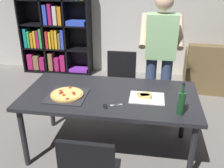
{
  "coord_description": "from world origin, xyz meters",
  "views": [
    {
      "loc": [
        0.41,
        -2.44,
        2.0
      ],
      "look_at": [
        0.0,
        0.15,
        0.8
      ],
      "focal_mm": 40.94,
      "sensor_mm": 36.0,
      "label": 1
    }
  ],
  "objects_px": {
    "dining_table": "(110,99)",
    "wine_bottle": "(181,102)",
    "bookshelf": "(55,26)",
    "kitchen_scissors": "(109,106)",
    "chair_far_side": "(121,79)",
    "pepperoni_pizza_on_tray": "(67,95)",
    "person_serving_pizza": "(160,54)"
  },
  "relations": [
    {
      "from": "kitchen_scissors",
      "to": "bookshelf",
      "type": "bearing_deg",
      "value": 120.19
    },
    {
      "from": "chair_far_side",
      "to": "wine_bottle",
      "type": "height_order",
      "value": "wine_bottle"
    },
    {
      "from": "bookshelf",
      "to": "person_serving_pizza",
      "type": "distance_m",
      "value": 2.61
    },
    {
      "from": "pepperoni_pizza_on_tray",
      "to": "wine_bottle",
      "type": "height_order",
      "value": "wine_bottle"
    },
    {
      "from": "person_serving_pizza",
      "to": "wine_bottle",
      "type": "height_order",
      "value": "person_serving_pizza"
    },
    {
      "from": "wine_bottle",
      "to": "kitchen_scissors",
      "type": "distance_m",
      "value": 0.69
    },
    {
      "from": "chair_far_side",
      "to": "wine_bottle",
      "type": "bearing_deg",
      "value": -60.35
    },
    {
      "from": "wine_bottle",
      "to": "kitchen_scissors",
      "type": "bearing_deg",
      "value": 177.07
    },
    {
      "from": "bookshelf",
      "to": "kitchen_scissors",
      "type": "bearing_deg",
      "value": -59.81
    },
    {
      "from": "dining_table",
      "to": "pepperoni_pizza_on_tray",
      "type": "bearing_deg",
      "value": -164.53
    },
    {
      "from": "person_serving_pizza",
      "to": "pepperoni_pizza_on_tray",
      "type": "distance_m",
      "value": 1.32
    },
    {
      "from": "kitchen_scissors",
      "to": "wine_bottle",
      "type": "bearing_deg",
      "value": -2.93
    },
    {
      "from": "bookshelf",
      "to": "wine_bottle",
      "type": "distance_m",
      "value": 3.48
    },
    {
      "from": "dining_table",
      "to": "person_serving_pizza",
      "type": "height_order",
      "value": "person_serving_pizza"
    },
    {
      "from": "chair_far_side",
      "to": "pepperoni_pizza_on_tray",
      "type": "height_order",
      "value": "chair_far_side"
    },
    {
      "from": "bookshelf",
      "to": "kitchen_scissors",
      "type": "relative_size",
      "value": 9.85
    },
    {
      "from": "bookshelf",
      "to": "wine_bottle",
      "type": "height_order",
      "value": "bookshelf"
    },
    {
      "from": "chair_far_side",
      "to": "dining_table",
      "type": "bearing_deg",
      "value": -90.0
    },
    {
      "from": "chair_far_side",
      "to": "person_serving_pizza",
      "type": "distance_m",
      "value": 0.75
    },
    {
      "from": "person_serving_pizza",
      "to": "dining_table",
      "type": "bearing_deg",
      "value": -125.7
    },
    {
      "from": "bookshelf",
      "to": "kitchen_scissors",
      "type": "xyz_separation_m",
      "value": [
        1.54,
        -2.64,
        -0.19
      ]
    },
    {
      "from": "wine_bottle",
      "to": "kitchen_scissors",
      "type": "xyz_separation_m",
      "value": [
        -0.68,
        0.03,
        -0.11
      ]
    },
    {
      "from": "dining_table",
      "to": "wine_bottle",
      "type": "xyz_separation_m",
      "value": [
        0.72,
        -0.3,
        0.19
      ]
    },
    {
      "from": "chair_far_side",
      "to": "pepperoni_pizza_on_tray",
      "type": "relative_size",
      "value": 2.19
    },
    {
      "from": "wine_bottle",
      "to": "person_serving_pizza",
      "type": "bearing_deg",
      "value": 100.23
    },
    {
      "from": "chair_far_side",
      "to": "pepperoni_pizza_on_tray",
      "type": "xyz_separation_m",
      "value": [
        -0.44,
        -1.08,
        0.25
      ]
    },
    {
      "from": "person_serving_pizza",
      "to": "chair_far_side",
      "type": "bearing_deg",
      "value": 157.47
    },
    {
      "from": "person_serving_pizza",
      "to": "kitchen_scissors",
      "type": "xyz_separation_m",
      "value": [
        -0.49,
        -1.01,
        -0.24
      ]
    },
    {
      "from": "pepperoni_pizza_on_tray",
      "to": "wine_bottle",
      "type": "distance_m",
      "value": 1.18
    },
    {
      "from": "dining_table",
      "to": "bookshelf",
      "type": "relative_size",
      "value": 0.97
    },
    {
      "from": "dining_table",
      "to": "person_serving_pizza",
      "type": "bearing_deg",
      "value": 54.3
    },
    {
      "from": "chair_far_side",
      "to": "kitchen_scissors",
      "type": "relative_size",
      "value": 4.55
    }
  ]
}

